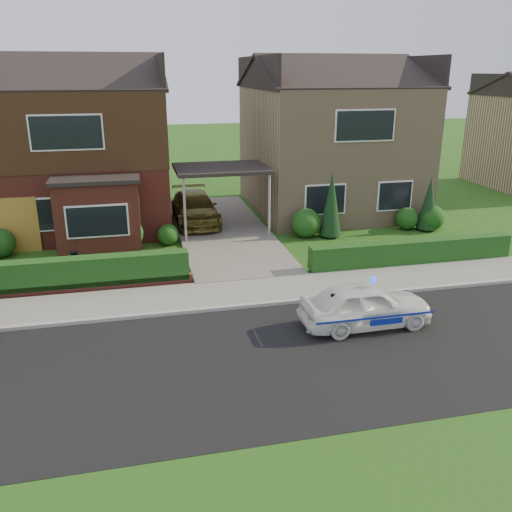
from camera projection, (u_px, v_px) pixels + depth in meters
name	position (u px, v px, depth m)	size (l,w,h in m)	color
ground	(299.00, 357.00, 13.04)	(120.00, 120.00, 0.00)	#1E4813
road	(299.00, 357.00, 13.04)	(60.00, 6.00, 0.02)	black
kerb	(268.00, 304.00, 15.83)	(60.00, 0.16, 0.12)	#9E9993
sidewalk	(260.00, 291.00, 16.80)	(60.00, 2.00, 0.10)	slate
driveway	(222.00, 230.00, 23.15)	(3.80, 12.00, 0.12)	#666059
house_left	(77.00, 137.00, 23.37)	(7.50, 9.53, 7.25)	maroon
house_right	(330.00, 133.00, 25.97)	(7.50, 8.06, 7.25)	tan
carport_link	(221.00, 170.00, 22.26)	(3.80, 3.00, 2.77)	black
garage_door	(8.00, 226.00, 20.11)	(2.20, 0.10, 2.10)	#945E20
dwarf_wall	(67.00, 289.00, 16.62)	(7.70, 0.25, 0.36)	maroon
hedge_left	(68.00, 292.00, 16.82)	(7.50, 0.55, 0.90)	#163B13
hedge_right	(410.00, 265.00, 19.20)	(7.50, 0.55, 0.80)	#163B13
shrub_left_far	(0.00, 243.00, 19.80)	(1.08, 1.08, 1.08)	#163B13
shrub_left_mid	(126.00, 234.00, 20.54)	(1.32, 1.32, 1.32)	#163B13
shrub_left_near	(168.00, 235.00, 21.23)	(0.84, 0.84, 0.84)	#163B13
shrub_right_near	(306.00, 223.00, 22.18)	(1.20, 1.20, 1.20)	#163B13
shrub_right_mid	(407.00, 219.00, 23.29)	(0.96, 0.96, 0.96)	#163B13
shrub_right_far	(432.00, 218.00, 23.21)	(1.08, 1.08, 1.08)	#163B13
conifer_a	(331.00, 206.00, 21.98)	(0.90, 0.90, 2.60)	black
conifer_b	(429.00, 205.00, 22.98)	(0.90, 0.90, 2.20)	black
police_car	(365.00, 305.00, 14.41)	(3.24, 3.55, 1.37)	white
driveway_car	(195.00, 208.00, 23.91)	(1.83, 4.49, 1.30)	brown
potted_plant_b	(74.00, 249.00, 19.68)	(0.32, 0.40, 0.73)	gray
potted_plant_c	(173.00, 265.00, 17.89)	(0.48, 0.48, 0.85)	gray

